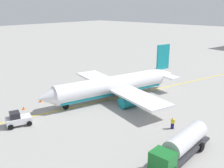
{
  "coord_description": "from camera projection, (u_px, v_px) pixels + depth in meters",
  "views": [
    {
      "loc": [
        34.45,
        30.92,
        17.17
      ],
      "look_at": [
        0.0,
        0.0,
        3.0
      ],
      "focal_mm": 40.97,
      "sensor_mm": 36.0,
      "label": 1
    }
  ],
  "objects": [
    {
      "name": "ground_plane",
      "position": [
        112.0,
        99.0,
        49.29
      ],
      "size": [
        400.0,
        400.0,
        0.0
      ],
      "primitive_type": "plane",
      "color": "#9E9B96"
    },
    {
      "name": "airplane",
      "position": [
        114.0,
        86.0,
        48.8
      ],
      "size": [
        29.59,
        26.52,
        9.49
      ],
      "color": "white",
      "rests_on": "ground"
    },
    {
      "name": "fuel_tanker",
      "position": [
        182.0,
        144.0,
        29.73
      ],
      "size": [
        10.69,
        2.86,
        3.15
      ],
      "color": "#2D2D33",
      "rests_on": "ground"
    },
    {
      "name": "pushback_tug",
      "position": [
        18.0,
        119.0,
        38.08
      ],
      "size": [
        4.07,
        3.35,
        2.2
      ],
      "color": "silver",
      "rests_on": "ground"
    },
    {
      "name": "refueling_worker",
      "position": [
        173.0,
        123.0,
        37.12
      ],
      "size": [
        0.58,
        0.63,
        1.71
      ],
      "color": "navy",
      "rests_on": "ground"
    },
    {
      "name": "safety_cone_nose",
      "position": [
        41.0,
        100.0,
        47.64
      ],
      "size": [
        0.62,
        0.62,
        0.68
      ],
      "primitive_type": "cone",
      "color": "#F2590F",
      "rests_on": "ground"
    },
    {
      "name": "safety_cone_wingtip",
      "position": [
        24.0,
        108.0,
        44.18
      ],
      "size": [
        0.52,
        0.52,
        0.58
      ],
      "primitive_type": "cone",
      "color": "#F2590F",
      "rests_on": "ground"
    },
    {
      "name": "taxi_line_marking",
      "position": [
        112.0,
        99.0,
        49.29
      ],
      "size": [
        81.68,
        23.55,
        0.01
      ],
      "primitive_type": "cube",
      "rotation": [
        0.0,
        0.0,
        -0.28
      ],
      "color": "yellow",
      "rests_on": "ground"
    }
  ]
}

